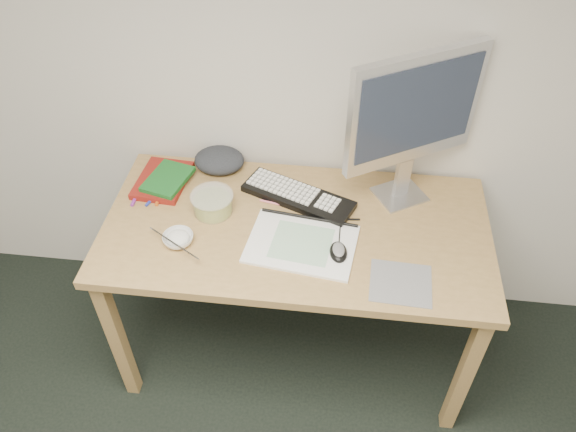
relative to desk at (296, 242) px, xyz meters
name	(u,v)px	position (x,y,z in m)	size (l,w,h in m)	color
desk	(296,242)	(0.00, 0.00, 0.00)	(1.40, 0.70, 0.75)	tan
mousepad	(401,283)	(0.37, -0.23, 0.08)	(0.20, 0.18, 0.00)	slate
sketchpad	(302,244)	(0.03, -0.09, 0.09)	(0.37, 0.27, 0.01)	silver
keyboard	(298,197)	(-0.01, 0.15, 0.09)	(0.43, 0.14, 0.03)	black
monitor	(414,113)	(0.38, 0.21, 0.45)	(0.45, 0.29, 0.59)	silver
mouse	(339,250)	(0.16, -0.13, 0.11)	(0.06, 0.10, 0.03)	black
rice_bowl	(178,239)	(-0.40, -0.13, 0.10)	(0.11, 0.11, 0.03)	white
chopsticks	(174,243)	(-0.40, -0.17, 0.12)	(0.02, 0.02, 0.23)	silver
fruit_tub	(213,203)	(-0.31, 0.04, 0.12)	(0.16, 0.16, 0.08)	gold
book_red	(163,180)	(-0.55, 0.18, 0.09)	(0.18, 0.24, 0.02)	maroon
book_green	(168,179)	(-0.52, 0.17, 0.12)	(0.14, 0.19, 0.02)	#165A20
cloth_lump	(219,160)	(-0.34, 0.30, 0.12)	(0.17, 0.14, 0.07)	#25262C
pencil_pink	(285,206)	(-0.05, 0.10, 0.09)	(0.01, 0.01, 0.20)	pink
pencil_tan	(318,223)	(0.08, 0.02, 0.09)	(0.01, 0.01, 0.19)	tan
pencil_black	(333,219)	(0.13, 0.05, 0.09)	(0.01, 0.01, 0.19)	black
marker_blue	(156,196)	(-0.55, 0.09, 0.09)	(0.01, 0.01, 0.12)	#2032B1
marker_orange	(160,192)	(-0.54, 0.11, 0.09)	(0.01, 0.01, 0.14)	#CA5817
marker_purple	(138,193)	(-0.62, 0.10, 0.09)	(0.01, 0.01, 0.14)	purple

